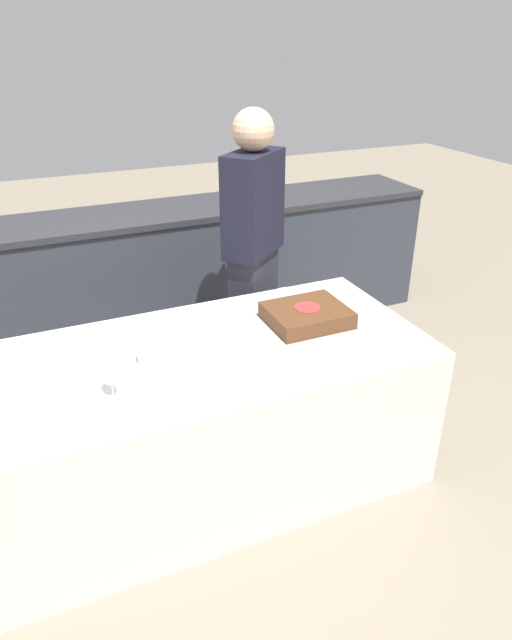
% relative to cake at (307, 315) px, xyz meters
% --- Properties ---
extents(ground_plane, '(14.00, 14.00, 0.00)m').
position_rel_cake_xyz_m(ground_plane, '(-0.58, -0.05, -0.77)').
color(ground_plane, gray).
extents(back_counter, '(4.40, 0.58, 0.92)m').
position_rel_cake_xyz_m(back_counter, '(-0.58, 1.49, -0.30)').
color(back_counter, '#333842').
rests_on(back_counter, ground_plane).
extents(dining_table, '(2.07, 0.94, 0.73)m').
position_rel_cake_xyz_m(dining_table, '(-0.58, -0.05, -0.40)').
color(dining_table, silver).
rests_on(dining_table, ground_plane).
extents(cake, '(0.41, 0.36, 0.09)m').
position_rel_cake_xyz_m(cake, '(0.00, 0.00, 0.00)').
color(cake, '#B7B2AD').
rests_on(cake, dining_table).
extents(plate_stack, '(0.20, 0.20, 0.08)m').
position_rel_cake_xyz_m(plate_stack, '(-0.73, -0.06, -0.00)').
color(plate_stack, white).
rests_on(plate_stack, dining_table).
extents(wine_glass, '(0.06, 0.06, 0.16)m').
position_rel_cake_xyz_m(wine_glass, '(-0.97, -0.24, 0.07)').
color(wine_glass, white).
rests_on(wine_glass, dining_table).
extents(side_plate_near_cake, '(0.20, 0.20, 0.00)m').
position_rel_cake_xyz_m(side_plate_near_cake, '(0.07, 0.32, -0.04)').
color(side_plate_near_cake, white).
rests_on(side_plate_near_cake, dining_table).
extents(person_cutting_cake, '(0.42, 0.40, 1.64)m').
position_rel_cake_xyz_m(person_cutting_cake, '(0.00, 0.64, 0.09)').
color(person_cutting_cake, '#282833').
rests_on(person_cutting_cake, ground_plane).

